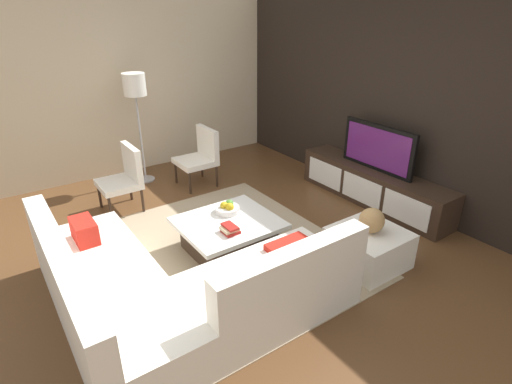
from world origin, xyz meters
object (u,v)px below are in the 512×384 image
Objects in this scene: accent_chair_near at (125,175)px; ottoman at (368,248)px; media_console at (373,186)px; coffee_table at (229,235)px; television at (378,148)px; sectional_couch at (171,289)px; accent_chair_far at (201,154)px; floor_lamp at (135,91)px; decorative_ball at (372,220)px; book_stack at (230,229)px; fruit_bowl at (227,208)px.

accent_chair_near is 1.24× the size of ottoman.
coffee_table is at bearing -92.49° from media_console.
television is 3.34m from sectional_couch.
accent_chair_far is (-0.17, 1.23, -0.00)m from accent_chair_near.
accent_chair_far reaches higher than media_console.
floor_lamp is 6.31× the size of decorative_ball.
accent_chair_far is (-2.95, -0.41, 0.29)m from ottoman.
media_console reaches higher than book_stack.
decorative_ball is at bearing 24.18° from accent_chair_near.
book_stack is (1.92, 0.45, -0.07)m from accent_chair_near.
decorative_ball is at bearing -51.33° from television.
fruit_bowl is (1.52, 0.66, -0.06)m from accent_chair_near.
accent_chair_near is 3.11× the size of fruit_bowl.
floor_lamp reaches higher than coffee_table.
sectional_couch is 11.70× the size of book_stack.
floor_lamp is at bearing -163.01° from ottoman.
sectional_couch is 2.71× the size of accent_chair_near.
media_console is at bearing -90.00° from television.
sectional_couch is at bearing -81.14° from television.
television is 1.09× the size of coffee_table.
television is 2.44m from book_stack.
media_console is 2.57m from accent_chair_far.
accent_chair_far is at bearing -140.37° from media_console.
television is at bearing 92.98° from book_stack.
sectional_couch is at bearing -102.87° from ottoman.
accent_chair_far reaches higher than fruit_bowl.
floor_lamp reaches higher than ottoman.
accent_chair_near reaches higher than decorative_ball.
fruit_bowl is at bearing 151.83° from book_stack.
television reaches higher than fruit_bowl.
coffee_table is 3.99× the size of decorative_ball.
floor_lamp is 2.90m from book_stack.
accent_chair_far is (-1.69, 0.56, 0.06)m from fruit_bowl.
ottoman is 2.50× the size of fruit_bowl.
book_stack is (0.23, -0.11, 0.22)m from coffee_table.
coffee_table is at bearing -22.69° from accent_chair_far.
sectional_couch is 2.10m from ottoman.
book_stack is at bearing -2.11° from floor_lamp.
book_stack is (-0.38, 0.85, 0.14)m from sectional_couch.
accent_chair_near is 3.22m from decorative_ball.
sectional_couch is 8.43× the size of fruit_bowl.
television reaches higher than accent_chair_far.
media_console is 3.32× the size of ottoman.
ottoman is at bearing 54.53° from book_stack.
sectional_couch reaches higher than coffee_table.
fruit_bowl is 0.32× the size of accent_chair_far.
book_stack is (0.40, -0.22, -0.01)m from fruit_bowl.
accent_chair_near is 1.33m from floor_lamp.
decorative_ball is at bearing 0.00° from ottoman.
accent_chair_far is at bearing 47.18° from floor_lamp.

